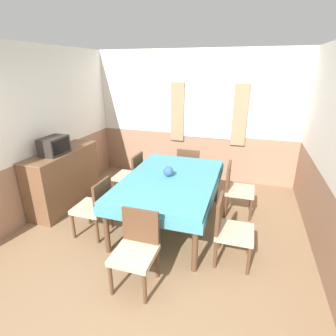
% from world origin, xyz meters
% --- Properties ---
extents(ground_plane, '(16.00, 16.00, 0.00)m').
position_xyz_m(ground_plane, '(0.00, 0.00, 0.00)').
color(ground_plane, '#846647').
extents(wall_back, '(4.52, 0.09, 2.60)m').
position_xyz_m(wall_back, '(0.01, 3.63, 1.30)').
color(wall_back, white).
rests_on(wall_back, ground_plane).
extents(wall_left, '(0.05, 4.00, 2.60)m').
position_xyz_m(wall_left, '(-2.09, 1.80, 1.30)').
color(wall_left, white).
rests_on(wall_left, ground_plane).
extents(wall_right, '(0.05, 4.00, 2.60)m').
position_xyz_m(wall_right, '(2.09, 1.80, 1.30)').
color(wall_right, white).
rests_on(wall_right, ground_plane).
extents(dining_table, '(1.33, 2.01, 0.75)m').
position_xyz_m(dining_table, '(0.08, 1.69, 0.65)').
color(dining_table, teal).
rests_on(dining_table, ground_plane).
extents(chair_head_window, '(0.44, 0.44, 0.84)m').
position_xyz_m(chair_head_window, '(0.08, 2.95, 0.46)').
color(chair_head_window, brown).
rests_on(chair_head_window, ground_plane).
extents(chair_head_near, '(0.44, 0.44, 0.84)m').
position_xyz_m(chair_head_near, '(0.08, 0.43, 0.46)').
color(chair_head_near, brown).
rests_on(chair_head_near, ground_plane).
extents(chair_right_near, '(0.44, 0.44, 0.84)m').
position_xyz_m(chair_right_near, '(1.00, 1.09, 0.46)').
color(chair_right_near, brown).
rests_on(chair_right_near, ground_plane).
extents(chair_left_far, '(0.44, 0.44, 0.84)m').
position_xyz_m(chair_left_far, '(-0.85, 2.28, 0.46)').
color(chair_left_far, brown).
rests_on(chair_left_far, ground_plane).
extents(chair_right_far, '(0.44, 0.44, 0.84)m').
position_xyz_m(chair_right_far, '(1.00, 2.28, 0.46)').
color(chair_right_far, brown).
rests_on(chair_right_far, ground_plane).
extents(chair_left_near, '(0.44, 0.44, 0.84)m').
position_xyz_m(chair_left_near, '(-0.85, 1.09, 0.46)').
color(chair_left_near, brown).
rests_on(chair_left_near, ground_plane).
extents(sideboard, '(0.46, 1.44, 0.98)m').
position_xyz_m(sideboard, '(-1.82, 1.71, 0.50)').
color(sideboard, brown).
rests_on(sideboard, ground_plane).
extents(tv, '(0.29, 0.44, 0.28)m').
position_xyz_m(tv, '(-1.78, 1.55, 1.12)').
color(tv, '#2D2823').
rests_on(tv, sideboard).
extents(vase, '(0.15, 0.15, 0.15)m').
position_xyz_m(vase, '(0.03, 1.74, 0.83)').
color(vase, '#335684').
rests_on(vase, dining_table).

